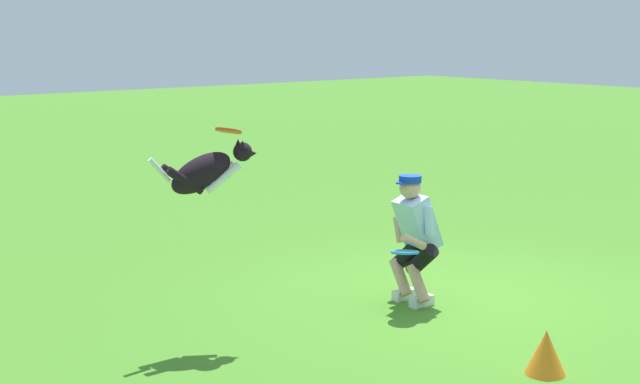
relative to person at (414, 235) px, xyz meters
The scene contains 6 objects.
ground_plane 0.91m from the person, 159.97° to the left, with size 60.00×60.00×0.00m, color #438024.
person is the anchor object (origin of this frame).
dog 2.30m from the person, 11.26° to the right, with size 0.98×0.41×0.52m.
frisbee_flying 2.25m from the person, 11.80° to the right, with size 0.23×0.23×0.02m, color #F14813.
frisbee_held 0.40m from the person, 32.50° to the left, with size 0.27×0.27×0.02m, color #2D8CD9.
training_cone 2.18m from the person, 75.02° to the left, with size 0.33×0.33×0.36m, color orange.
Camera 1 is at (6.92, 6.22, 2.74)m, focal length 52.50 mm.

